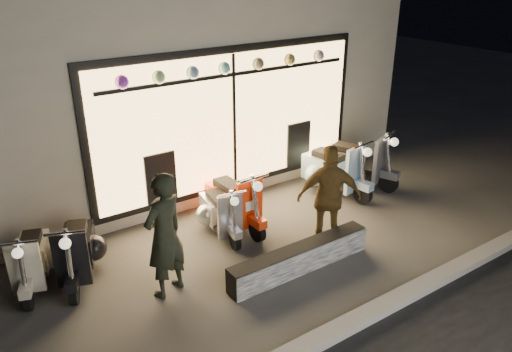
% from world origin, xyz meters
% --- Properties ---
extents(ground, '(40.00, 40.00, 0.00)m').
position_xyz_m(ground, '(0.00, 0.00, 0.00)').
color(ground, '#383533').
rests_on(ground, ground).
extents(kerb, '(40.00, 0.25, 0.12)m').
position_xyz_m(kerb, '(0.00, -2.00, 0.06)').
color(kerb, slate).
rests_on(kerb, ground).
extents(shop_building, '(10.20, 6.23, 4.20)m').
position_xyz_m(shop_building, '(0.00, 4.98, 2.10)').
color(shop_building, beige).
rests_on(shop_building, ground).
extents(graffiti_barrier, '(2.39, 0.28, 0.40)m').
position_xyz_m(graffiti_barrier, '(0.31, -0.65, 0.20)').
color(graffiti_barrier, black).
rests_on(graffiti_barrier, ground).
extents(scooter_silver, '(0.53, 1.29, 0.92)m').
position_xyz_m(scooter_silver, '(-0.08, 1.04, 0.37)').
color(scooter_silver, black).
rests_on(scooter_silver, ground).
extents(scooter_red, '(0.49, 1.48, 1.06)m').
position_xyz_m(scooter_red, '(0.24, 1.16, 0.43)').
color(scooter_red, black).
rests_on(scooter_red, ground).
extents(scooter_black, '(0.80, 1.40, 1.01)m').
position_xyz_m(scooter_black, '(-2.39, 1.11, 0.41)').
color(scooter_black, black).
rests_on(scooter_black, ground).
extents(scooter_cream, '(0.71, 1.31, 0.94)m').
position_xyz_m(scooter_cream, '(-2.97, 1.29, 0.38)').
color(scooter_cream, black).
rests_on(scooter_cream, ground).
extents(scooter_blue, '(0.65, 1.57, 1.12)m').
position_xyz_m(scooter_blue, '(2.54, 1.19, 0.45)').
color(scooter_blue, black).
rests_on(scooter_blue, ground).
extents(scooter_grey, '(0.89, 1.56, 1.13)m').
position_xyz_m(scooter_grey, '(3.14, 1.22, 0.45)').
color(scooter_grey, black).
rests_on(scooter_grey, ground).
extents(man, '(0.76, 0.63, 1.79)m').
position_xyz_m(man, '(-1.52, -0.04, 0.90)').
color(man, black).
rests_on(man, ground).
extents(woman, '(1.06, 0.88, 1.70)m').
position_xyz_m(woman, '(1.12, -0.34, 0.85)').
color(woman, brown).
rests_on(woman, ground).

